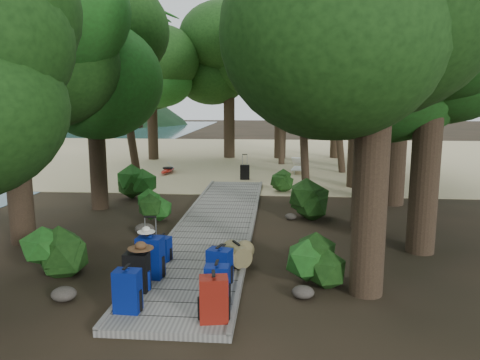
# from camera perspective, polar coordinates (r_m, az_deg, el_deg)

# --- Properties ---
(ground) EXTENTS (120.00, 120.00, 0.00)m
(ground) POSITION_cam_1_polar(r_m,az_deg,el_deg) (11.64, -3.48, -6.96)
(ground) COLOR #2E2117
(ground) RESTS_ON ground
(sand_beach) EXTENTS (40.00, 22.00, 0.02)m
(sand_beach) POSITION_cam_1_polar(r_m,az_deg,el_deg) (27.27, 1.31, 2.90)
(sand_beach) COLOR tan
(sand_beach) RESTS_ON ground
(boardwalk) EXTENTS (2.00, 12.00, 0.12)m
(boardwalk) POSITION_cam_1_polar(r_m,az_deg,el_deg) (12.57, -2.83, -5.38)
(boardwalk) COLOR gray
(boardwalk) RESTS_ON ground
(backpack_left_a) EXTENTS (0.41, 0.30, 0.74)m
(backpack_left_a) POSITION_cam_1_polar(r_m,az_deg,el_deg) (7.60, -13.57, -12.75)
(backpack_left_a) COLOR navy
(backpack_left_a) RESTS_ON boardwalk
(backpack_left_b) EXTENTS (0.42, 0.31, 0.75)m
(backpack_left_b) POSITION_cam_1_polar(r_m,az_deg,el_deg) (8.32, -12.47, -10.64)
(backpack_left_b) COLOR black
(backpack_left_b) RESTS_ON boardwalk
(backpack_left_c) EXTENTS (0.49, 0.37, 0.85)m
(backpack_left_c) POSITION_cam_1_polar(r_m,az_deg,el_deg) (8.84, -10.87, -8.97)
(backpack_left_c) COLOR navy
(backpack_left_c) RESTS_ON boardwalk
(backpack_left_d) EXTENTS (0.40, 0.33, 0.54)m
(backpack_left_d) POSITION_cam_1_polar(r_m,az_deg,el_deg) (9.74, -9.50, -8.09)
(backpack_left_d) COLOR navy
(backpack_left_d) RESTS_ON boardwalk
(backpack_right_a) EXTENTS (0.47, 0.37, 0.75)m
(backpack_right_a) POSITION_cam_1_polar(r_m,az_deg,el_deg) (7.12, -3.22, -14.02)
(backpack_right_a) COLOR maroon
(backpack_right_a) RESTS_ON boardwalk
(backpack_right_b) EXTENTS (0.39, 0.28, 0.70)m
(backpack_right_b) POSITION_cam_1_polar(r_m,az_deg,el_deg) (7.69, -2.83, -12.36)
(backpack_right_b) COLOR navy
(backpack_right_b) RESTS_ON boardwalk
(backpack_right_c) EXTENTS (0.48, 0.39, 0.71)m
(backpack_right_c) POSITION_cam_1_polar(r_m,az_deg,el_deg) (8.45, -2.50, -10.24)
(backpack_right_c) COLOR navy
(backpack_right_c) RESTS_ON boardwalk
(backpack_right_d) EXTENTS (0.37, 0.29, 0.51)m
(backpack_right_d) POSITION_cam_1_polar(r_m,az_deg,el_deg) (9.03, -2.01, -9.53)
(backpack_right_d) COLOR #333714
(backpack_right_d) RESTS_ON boardwalk
(duffel_right_khaki) EXTENTS (0.67, 0.75, 0.42)m
(duffel_right_khaki) POSITION_cam_1_polar(r_m,az_deg,el_deg) (9.40, -0.45, -9.02)
(duffel_right_khaki) COLOR olive
(duffel_right_khaki) RESTS_ON boardwalk
(suitcase_on_boardwalk) EXTENTS (0.46, 0.31, 0.65)m
(suitcase_on_boardwalk) POSITION_cam_1_polar(r_m,az_deg,el_deg) (9.10, -10.75, -9.10)
(suitcase_on_boardwalk) COLOR black
(suitcase_on_boardwalk) RESTS_ON boardwalk
(lone_suitcase_on_sand) EXTENTS (0.39, 0.23, 0.61)m
(lone_suitcase_on_sand) POSITION_cam_1_polar(r_m,az_deg,el_deg) (19.49, 0.59, 0.96)
(lone_suitcase_on_sand) COLOR black
(lone_suitcase_on_sand) RESTS_ON sand_beach
(hat_brown) EXTENTS (0.44, 0.44, 0.13)m
(hat_brown) POSITION_cam_1_polar(r_m,az_deg,el_deg) (8.18, -12.03, -7.73)
(hat_brown) COLOR #51351E
(hat_brown) RESTS_ON backpack_left_b
(hat_white) EXTENTS (0.32, 0.32, 0.11)m
(hat_white) POSITION_cam_1_polar(r_m,az_deg,el_deg) (8.74, -11.38, -5.90)
(hat_white) COLOR silver
(hat_white) RESTS_ON backpack_left_c
(kayak) EXTENTS (0.97, 3.44, 0.34)m
(kayak) POSITION_cam_1_polar(r_m,az_deg,el_deg) (21.40, -8.78, 1.29)
(kayak) COLOR #B0180F
(kayak) RESTS_ON sand_beach
(sun_lounger) EXTENTS (0.91, 2.02, 0.63)m
(sun_lounger) POSITION_cam_1_polar(r_m,az_deg,el_deg) (21.45, 7.27, 1.74)
(sun_lounger) COLOR silver
(sun_lounger) RESTS_ON sand_beach
(tree_right_a) EXTENTS (4.98, 4.98, 8.30)m
(tree_right_a) POSITION_cam_1_polar(r_m,az_deg,el_deg) (8.10, 16.40, 14.96)
(tree_right_a) COLOR black
(tree_right_a) RESTS_ON ground
(tree_right_b) EXTENTS (4.90, 4.90, 8.75)m
(tree_right_b) POSITION_cam_1_polar(r_m,az_deg,el_deg) (10.82, 22.53, 14.49)
(tree_right_b) COLOR black
(tree_right_b) RESTS_ON ground
(tree_right_c) EXTENTS (4.63, 4.63, 8.02)m
(tree_right_c) POSITION_cam_1_polar(r_m,az_deg,el_deg) (12.39, 15.36, 12.52)
(tree_right_c) COLOR black
(tree_right_c) RESTS_ON ground
(tree_right_d) EXTENTS (5.40, 5.40, 9.90)m
(tree_right_d) POSITION_cam_1_polar(r_m,az_deg,el_deg) (15.60, 19.07, 15.21)
(tree_right_d) COLOR black
(tree_right_d) RESTS_ON ground
(tree_right_e) EXTENTS (5.57, 5.57, 10.02)m
(tree_right_e) POSITION_cam_1_polar(r_m,az_deg,el_deg) (18.26, 14.58, 14.79)
(tree_right_e) COLOR black
(tree_right_e) RESTS_ON ground
(tree_right_f) EXTENTS (4.93, 4.93, 8.80)m
(tree_right_f) POSITION_cam_1_polar(r_m,az_deg,el_deg) (21.50, 19.22, 12.16)
(tree_right_f) COLOR black
(tree_right_f) RESTS_ON ground
(tree_left_b) EXTENTS (4.51, 4.51, 8.11)m
(tree_left_b) POSITION_cam_1_polar(r_m,az_deg,el_deg) (11.88, -26.29, 12.20)
(tree_left_b) COLOR black
(tree_left_b) RESTS_ON ground
(tree_left_c) EXTENTS (4.23, 4.23, 7.36)m
(tree_left_c) POSITION_cam_1_polar(r_m,az_deg,el_deg) (14.78, -17.38, 10.68)
(tree_left_c) COLOR black
(tree_left_c) RESTS_ON ground
(tree_back_a) EXTENTS (5.15, 5.15, 8.91)m
(tree_back_a) POSITION_cam_1_polar(r_m,az_deg,el_deg) (26.55, -1.35, 12.31)
(tree_back_a) COLOR black
(tree_back_a) RESTS_ON ground
(tree_back_b) EXTENTS (5.17, 5.17, 9.23)m
(tree_back_b) POSITION_cam_1_polar(r_m,az_deg,el_deg) (26.48, 5.02, 12.63)
(tree_back_b) COLOR black
(tree_back_b) RESTS_ON ground
(tree_back_c) EXTENTS (5.19, 5.19, 9.33)m
(tree_back_c) POSITION_cam_1_polar(r_m,az_deg,el_deg) (27.05, 11.91, 12.51)
(tree_back_c) COLOR black
(tree_back_c) RESTS_ON ground
(tree_back_d) EXTENTS (4.72, 4.72, 7.86)m
(tree_back_d) POSITION_cam_1_polar(r_m,az_deg,el_deg) (26.21, -10.76, 11.03)
(tree_back_d) COLOR black
(tree_back_d) RESTS_ON ground
(palm_right_a) EXTENTS (4.01, 4.01, 6.84)m
(palm_right_a) POSITION_cam_1_polar(r_m,az_deg,el_deg) (17.16, 8.70, 10.00)
(palm_right_a) COLOR #123910
(palm_right_a) RESTS_ON ground
(palm_right_b) EXTENTS (4.31, 4.31, 8.33)m
(palm_right_b) POSITION_cam_1_polar(r_m,az_deg,el_deg) (21.91, 12.61, 11.80)
(palm_right_b) COLOR #123910
(palm_right_b) RESTS_ON ground
(palm_right_c) EXTENTS (4.29, 4.29, 6.83)m
(palm_right_c) POSITION_cam_1_polar(r_m,az_deg,el_deg) (24.13, 5.77, 10.03)
(palm_right_c) COLOR #123910
(palm_right_c) RESTS_ON ground
(palm_left_a) EXTENTS (4.21, 4.21, 6.70)m
(palm_left_a) POSITION_cam_1_polar(r_m,az_deg,el_deg) (18.70, -13.40, 9.62)
(palm_left_a) COLOR #123910
(palm_left_a) RESTS_ON ground
(rock_left_a) EXTENTS (0.43, 0.39, 0.24)m
(rock_left_a) POSITION_cam_1_polar(r_m,az_deg,el_deg) (8.67, -20.68, -12.87)
(rock_left_a) COLOR #4C473F
(rock_left_a) RESTS_ON ground
(rock_left_b) EXTENTS (0.37, 0.34, 0.21)m
(rock_left_b) POSITION_cam_1_polar(r_m,az_deg,el_deg) (10.96, -19.33, -8.04)
(rock_left_b) COLOR #4C473F
(rock_left_b) RESTS_ON ground
(rock_left_c) EXTENTS (0.50, 0.45, 0.27)m
(rock_left_c) POSITION_cam_1_polar(r_m,az_deg,el_deg) (12.07, -11.55, -5.85)
(rock_left_c) COLOR #4C473F
(rock_left_c) RESTS_ON ground
(rock_left_d) EXTENTS (0.30, 0.27, 0.16)m
(rock_left_d) POSITION_cam_1_polar(r_m,az_deg,el_deg) (14.41, -10.35, -3.44)
(rock_left_d) COLOR #4C473F
(rock_left_d) RESTS_ON ground
(rock_right_a) EXTENTS (0.39, 0.35, 0.21)m
(rock_right_a) POSITION_cam_1_polar(r_m,az_deg,el_deg) (8.31, 7.69, -13.38)
(rock_right_a) COLOR #4C473F
(rock_right_a) RESTS_ON ground
(rock_right_b) EXTENTS (0.44, 0.40, 0.24)m
(rock_right_b) POSITION_cam_1_polar(r_m,az_deg,el_deg) (10.28, 8.61, -8.66)
(rock_right_b) COLOR #4C473F
(rock_right_b) RESTS_ON ground
(rock_right_c) EXTENTS (0.32, 0.29, 0.18)m
(rock_right_c) POSITION_cam_1_polar(r_m,az_deg,el_deg) (13.29, 6.20, -4.44)
(rock_right_c) COLOR #4C473F
(rock_right_c) RESTS_ON ground
(rock_right_d) EXTENTS (0.62, 0.56, 0.34)m
(rock_right_d) POSITION_cam_1_polar(r_m,az_deg,el_deg) (14.96, 8.13, -2.53)
(rock_right_d) COLOR #4C473F
(rock_right_d) RESTS_ON ground
(shrub_left_a) EXTENTS (1.09, 1.09, 0.98)m
(shrub_left_a) POSITION_cam_1_polar(r_m,az_deg,el_deg) (9.81, -21.35, -7.91)
(shrub_left_a) COLOR #1B4615
(shrub_left_a) RESTS_ON ground
(shrub_left_b) EXTENTS (0.99, 0.99, 0.89)m
(shrub_left_b) POSITION_cam_1_polar(r_m,az_deg,el_deg) (13.09, -10.80, -3.18)
(shrub_left_b) COLOR #1B4615
(shrub_left_b) RESTS_ON ground
(shrub_left_c) EXTENTS (1.21, 1.21, 1.09)m
(shrub_left_c) POSITION_cam_1_polar(r_m,az_deg,el_deg) (16.07, -12.64, -0.43)
(shrub_left_c) COLOR #1B4615
(shrub_left_c) RESTS_ON ground
(shrub_right_a) EXTENTS (0.95, 0.95, 0.85)m
(shrub_right_a) POSITION_cam_1_polar(r_m,az_deg,el_deg) (8.83, 9.24, -9.77)
(shrub_right_a) COLOR #1B4615
(shrub_right_a) RESTS_ON ground
(shrub_right_b) EXTENTS (1.22, 1.22, 1.10)m
(shrub_right_b) POSITION_cam_1_polar(r_m,az_deg,el_deg) (13.33, 8.84, -2.43)
(shrub_right_b) COLOR #1B4615
(shrub_right_b) RESTS_ON ground
(shrub_right_c) EXTENTS (0.91, 0.91, 0.82)m
(shrub_right_c) POSITION_cam_1_polar(r_m,az_deg,el_deg) (16.98, 5.36, -0.14)
(shrub_right_c) COLOR #1B4615
(shrub_right_c) RESTS_ON ground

